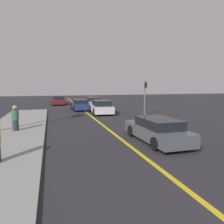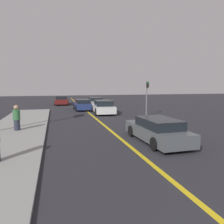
{
  "view_description": "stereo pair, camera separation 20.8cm",
  "coord_description": "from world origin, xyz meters",
  "px_view_note": "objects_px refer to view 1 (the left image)",
  "views": [
    {
      "loc": [
        -3.66,
        -0.59,
        2.98
      ],
      "look_at": [
        -0.56,
        10.35,
        1.55
      ],
      "focal_mm": 35.0,
      "sensor_mm": 36.0,
      "label": 1
    },
    {
      "loc": [
        -3.46,
        -0.65,
        2.98
      ],
      "look_at": [
        -0.56,
        10.35,
        1.55
      ],
      "focal_mm": 35.0,
      "sensor_mm": 36.0,
      "label": 2
    }
  ],
  "objects_px": {
    "car_far_distant": "(80,105)",
    "traffic_light": "(145,95)",
    "car_near_right_lane": "(157,130)",
    "pedestrian_mid_group": "(15,118)",
    "car_ahead_center": "(101,107)",
    "car_parked_left_lot": "(93,102)",
    "car_oncoming_far": "(59,100)"
  },
  "relations": [
    {
      "from": "car_far_distant",
      "to": "traffic_light",
      "type": "relative_size",
      "value": 1.23
    },
    {
      "from": "car_near_right_lane",
      "to": "car_parked_left_lot",
      "type": "distance_m",
      "value": 20.23
    },
    {
      "from": "car_oncoming_far",
      "to": "pedestrian_mid_group",
      "type": "distance_m",
      "value": 19.09
    },
    {
      "from": "car_parked_left_lot",
      "to": "pedestrian_mid_group",
      "type": "relative_size",
      "value": 2.98
    },
    {
      "from": "car_parked_left_lot",
      "to": "traffic_light",
      "type": "relative_size",
      "value": 1.46
    },
    {
      "from": "car_near_right_lane",
      "to": "car_oncoming_far",
      "type": "xyz_separation_m",
      "value": [
        -4.12,
        23.19,
        0.03
      ]
    },
    {
      "from": "car_oncoming_far",
      "to": "car_near_right_lane",
      "type": "bearing_deg",
      "value": -77.05
    },
    {
      "from": "pedestrian_mid_group",
      "to": "car_ahead_center",
      "type": "bearing_deg",
      "value": 45.29
    },
    {
      "from": "car_oncoming_far",
      "to": "traffic_light",
      "type": "xyz_separation_m",
      "value": [
        7.26,
        -14.68,
        1.4
      ]
    },
    {
      "from": "car_ahead_center",
      "to": "traffic_light",
      "type": "xyz_separation_m",
      "value": [
        3.46,
        -3.1,
        1.37
      ]
    },
    {
      "from": "car_near_right_lane",
      "to": "car_ahead_center",
      "type": "xyz_separation_m",
      "value": [
        -0.32,
        11.61,
        0.06
      ]
    },
    {
      "from": "car_near_right_lane",
      "to": "car_parked_left_lot",
      "type": "xyz_separation_m",
      "value": [
        0.4,
        20.22,
        -0.03
      ]
    },
    {
      "from": "car_parked_left_lot",
      "to": "traffic_light",
      "type": "xyz_separation_m",
      "value": [
        2.74,
        -11.71,
        1.46
      ]
    },
    {
      "from": "car_parked_left_lot",
      "to": "car_far_distant",
      "type": "bearing_deg",
      "value": -117.37
    },
    {
      "from": "car_near_right_lane",
      "to": "pedestrian_mid_group",
      "type": "xyz_separation_m",
      "value": [
        -7.46,
        4.4,
        0.29
      ]
    },
    {
      "from": "car_ahead_center",
      "to": "traffic_light",
      "type": "relative_size",
      "value": 1.4
    },
    {
      "from": "traffic_light",
      "to": "car_ahead_center",
      "type": "bearing_deg",
      "value": 138.13
    },
    {
      "from": "car_ahead_center",
      "to": "car_parked_left_lot",
      "type": "xyz_separation_m",
      "value": [
        0.72,
        8.61,
        -0.09
      ]
    },
    {
      "from": "pedestrian_mid_group",
      "to": "traffic_light",
      "type": "distance_m",
      "value": 11.43
    },
    {
      "from": "car_near_right_lane",
      "to": "traffic_light",
      "type": "bearing_deg",
      "value": 68.34
    },
    {
      "from": "car_far_distant",
      "to": "traffic_light",
      "type": "xyz_separation_m",
      "value": [
        5.11,
        -6.84,
        1.42
      ]
    },
    {
      "from": "car_ahead_center",
      "to": "car_far_distant",
      "type": "relative_size",
      "value": 1.14
    },
    {
      "from": "car_near_right_lane",
      "to": "car_far_distant",
      "type": "distance_m",
      "value": 15.48
    },
    {
      "from": "car_near_right_lane",
      "to": "car_ahead_center",
      "type": "distance_m",
      "value": 11.62
    },
    {
      "from": "car_oncoming_far",
      "to": "traffic_light",
      "type": "relative_size",
      "value": 1.34
    },
    {
      "from": "car_ahead_center",
      "to": "pedestrian_mid_group",
      "type": "relative_size",
      "value": 2.86
    },
    {
      "from": "pedestrian_mid_group",
      "to": "car_near_right_lane",
      "type": "bearing_deg",
      "value": -30.51
    },
    {
      "from": "traffic_light",
      "to": "car_near_right_lane",
      "type": "bearing_deg",
      "value": -110.26
    },
    {
      "from": "car_near_right_lane",
      "to": "traffic_light",
      "type": "relative_size",
      "value": 1.46
    },
    {
      "from": "car_ahead_center",
      "to": "car_far_distant",
      "type": "height_order",
      "value": "car_ahead_center"
    },
    {
      "from": "pedestrian_mid_group",
      "to": "traffic_light",
      "type": "height_order",
      "value": "traffic_light"
    },
    {
      "from": "car_ahead_center",
      "to": "car_far_distant",
      "type": "bearing_deg",
      "value": 116.99
    }
  ]
}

